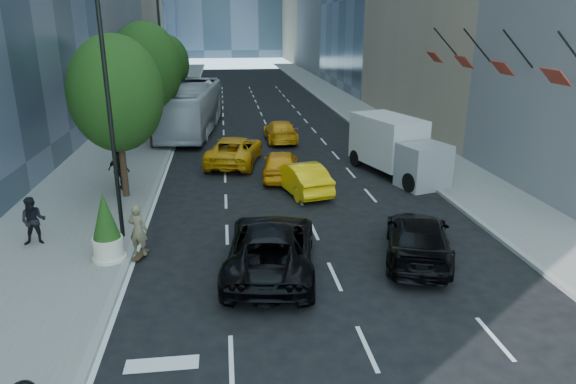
{
  "coord_description": "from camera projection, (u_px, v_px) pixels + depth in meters",
  "views": [
    {
      "loc": [
        -2.45,
        -14.97,
        8.02
      ],
      "look_at": [
        -0.02,
        4.24,
        1.6
      ],
      "focal_mm": 32.0,
      "sensor_mm": 36.0,
      "label": 1
    }
  ],
  "objects": [
    {
      "name": "traffic_signal",
      "position": [
        183.0,
        61.0,
        52.49
      ],
      "size": [
        2.48,
        0.53,
        5.2
      ],
      "color": "black",
      "rests_on": "sidewalk_left"
    },
    {
      "name": "taxi_c",
      "position": [
        234.0,
        150.0,
        30.35
      ],
      "size": [
        3.89,
        6.32,
        1.63
      ],
      "primitive_type": "imported",
      "rotation": [
        0.0,
        0.0,
        2.93
      ],
      "color": "orange",
      "rests_on": "ground"
    },
    {
      "name": "taxi_b",
      "position": [
        300.0,
        177.0,
        25.29
      ],
      "size": [
        2.72,
        4.87,
        1.52
      ],
      "primitive_type": "imported",
      "rotation": [
        0.0,
        0.0,
        3.4
      ],
      "color": "yellow",
      "rests_on": "ground"
    },
    {
      "name": "tree_mid",
      "position": [
        146.0,
        67.0,
        32.28
      ],
      "size": [
        4.5,
        4.5,
        7.99
      ],
      "color": "black",
      "rests_on": "sidewalk_left"
    },
    {
      "name": "pedestrian_a",
      "position": [
        33.0,
        221.0,
        18.87
      ],
      "size": [
        0.96,
        0.79,
        1.83
      ],
      "primitive_type": "imported",
      "rotation": [
        0.0,
        0.0,
        0.11
      ],
      "color": "black",
      "rests_on": "sidewalk_left"
    },
    {
      "name": "sidewalk_right",
      "position": [
        362.0,
        115.0,
        46.33
      ],
      "size": [
        4.0,
        120.0,
        0.15
      ],
      "primitive_type": "cube",
      "color": "slate",
      "rests_on": "ground"
    },
    {
      "name": "box_truck",
      "position": [
        396.0,
        147.0,
        27.85
      ],
      "size": [
        4.04,
        6.87,
        3.1
      ],
      "rotation": [
        0.0,
        0.0,
        0.28
      ],
      "color": "silver",
      "rests_on": "ground"
    },
    {
      "name": "lamp_near",
      "position": [
        112.0,
        88.0,
        18.1
      ],
      "size": [
        2.13,
        0.22,
        10.0
      ],
      "color": "black",
      "rests_on": "sidewalk_left"
    },
    {
      "name": "planter_shrub",
      "position": [
        106.0,
        228.0,
        17.56
      ],
      "size": [
        1.02,
        1.02,
        2.46
      ],
      "color": "#EEE2C5",
      "rests_on": "sidewalk_left"
    },
    {
      "name": "tree_near",
      "position": [
        116.0,
        94.0,
        22.97
      ],
      "size": [
        4.2,
        4.2,
        7.46
      ],
      "color": "black",
      "rests_on": "sidewalk_left"
    },
    {
      "name": "tree_far",
      "position": [
        167.0,
        63.0,
        44.74
      ],
      "size": [
        3.9,
        3.9,
        6.92
      ],
      "color": "black",
      "rests_on": "sidewalk_left"
    },
    {
      "name": "pedestrian_b",
      "position": [
        119.0,
        170.0,
        25.1
      ],
      "size": [
        1.24,
        0.88,
        1.95
      ],
      "primitive_type": "imported",
      "rotation": [
        0.0,
        0.0,
        2.75
      ],
      "color": "black",
      "rests_on": "sidewalk_left"
    },
    {
      "name": "facade_flags",
      "position": [
        485.0,
        61.0,
        25.65
      ],
      "size": [
        1.85,
        13.3,
        2.05
      ],
      "color": "black",
      "rests_on": "ground"
    },
    {
      "name": "black_sedan_mercedes",
      "position": [
        418.0,
        238.0,
        18.11
      ],
      "size": [
        3.76,
        5.78,
        1.56
      ],
      "primitive_type": "imported",
      "rotation": [
        0.0,
        0.0,
        2.82
      ],
      "color": "black",
      "rests_on": "ground"
    },
    {
      "name": "skateboarder",
      "position": [
        138.0,
        233.0,
        18.09
      ],
      "size": [
        0.8,
        0.65,
        1.89
      ],
      "primitive_type": "imported",
      "rotation": [
        0.0,
        0.0,
        2.82
      ],
      "color": "#746548",
      "rests_on": "ground"
    },
    {
      "name": "city_bus",
      "position": [
        192.0,
        108.0,
        38.9
      ],
      "size": [
        4.52,
        13.51,
        3.69
      ],
      "primitive_type": "imported",
      "rotation": [
        0.0,
        0.0,
        -0.11
      ],
      "color": "silver",
      "rests_on": "ground"
    },
    {
      "name": "lamp_far",
      "position": [
        164.0,
        56.0,
        35.05
      ],
      "size": [
        2.13,
        0.22,
        10.0
      ],
      "color": "black",
      "rests_on": "sidewalk_left"
    },
    {
      "name": "taxi_a",
      "position": [
        281.0,
        164.0,
        27.56
      ],
      "size": [
        2.44,
        4.73,
        1.54
      ],
      "primitive_type": "imported",
      "rotation": [
        0.0,
        0.0,
        3.0
      ],
      "color": "#FA9B0D",
      "rests_on": "ground"
    },
    {
      "name": "ground",
      "position": [
        305.0,
        278.0,
        16.92
      ],
      "size": [
        160.0,
        160.0,
        0.0
      ],
      "primitive_type": "plane",
      "color": "black",
      "rests_on": "ground"
    },
    {
      "name": "sidewalk_left",
      "position": [
        147.0,
        119.0,
        44.07
      ],
      "size": [
        6.0,
        120.0,
        0.15
      ],
      "primitive_type": "cube",
      "color": "slate",
      "rests_on": "ground"
    },
    {
      "name": "taxi_d",
      "position": [
        280.0,
        131.0,
        36.17
      ],
      "size": [
        2.16,
        5.09,
        1.46
      ],
      "primitive_type": "imported",
      "rotation": [
        0.0,
        0.0,
        3.16
      ],
      "color": "#F8A30D",
      "rests_on": "ground"
    },
    {
      "name": "black_sedan_lincoln",
      "position": [
        271.0,
        247.0,
        17.21
      ],
      "size": [
        3.72,
        6.52,
        1.72
      ],
      "primitive_type": "imported",
      "rotation": [
        0.0,
        0.0,
        2.99
      ],
      "color": "black",
      "rests_on": "ground"
    }
  ]
}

